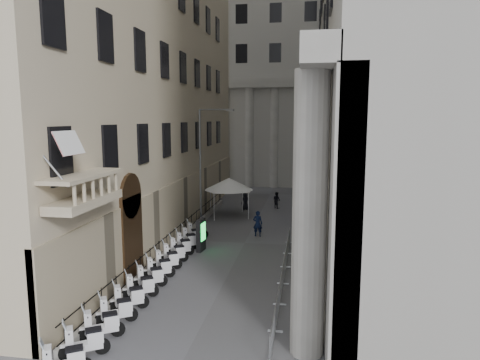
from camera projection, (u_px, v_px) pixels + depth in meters
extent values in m
cube|color=#B2B0A8|center=(278.00, 67.00, 55.04)|extent=(22.00, 10.00, 30.00)
cylinder|color=white|center=(214.00, 207.00, 35.21)|extent=(0.06, 0.06, 2.27)
cylinder|color=white|center=(249.00, 208.00, 34.75)|extent=(0.06, 0.06, 2.27)
cylinder|color=white|center=(221.00, 201.00, 38.03)|extent=(0.06, 0.06, 2.27)
cylinder|color=white|center=(253.00, 202.00, 37.57)|extent=(0.06, 0.06, 2.27)
cube|color=silver|center=(234.00, 191.00, 36.22)|extent=(3.09, 3.09, 0.12)
cone|color=silver|center=(234.00, 185.00, 36.15)|extent=(4.12, 4.12, 1.03)
cylinder|color=gray|center=(200.00, 168.00, 33.43)|extent=(0.16, 0.16, 9.05)
cylinder|color=gray|center=(215.00, 110.00, 32.25)|extent=(2.66, 0.79, 0.12)
cube|color=gray|center=(230.00, 110.00, 31.77)|extent=(0.61, 0.38, 0.17)
cube|color=black|center=(201.00, 235.00, 27.22)|extent=(0.40, 1.00, 2.06)
cube|color=#19E54C|center=(203.00, 232.00, 27.14)|extent=(0.13, 0.74, 1.14)
imported|color=#0C1533|center=(258.00, 224.00, 30.57)|extent=(0.71, 0.50, 1.85)
imported|color=black|center=(277.00, 200.00, 40.17)|extent=(0.95, 0.94, 1.55)
imported|color=black|center=(245.00, 201.00, 39.48)|extent=(0.92, 0.82, 1.58)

